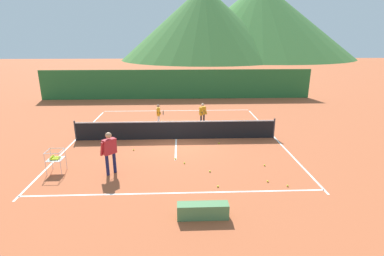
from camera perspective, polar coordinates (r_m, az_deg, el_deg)
The scene contains 26 objects.
ground_plane at distance 15.20m, azimuth -3.12°, elevation -2.17°, with size 120.00×120.00×0.00m, color #B25633.
line_baseline_near at distance 10.17m, azimuth -3.44°, elevation -12.57°, with size 10.39×0.08×0.01m, color white.
line_baseline_far at distance 21.11m, azimuth -2.95°, elevation 3.42°, with size 10.39×0.08×0.01m, color white.
line_sideline_west at distance 16.14m, azimuth -21.91°, elevation -2.27°, with size 0.08×11.67×0.01m, color white.
line_sideline_east at distance 15.99m, azimuth 15.85°, elevation -1.82°, with size 0.08×11.67×0.01m, color white.
line_service_center at distance 15.20m, azimuth -3.12°, elevation -2.16°, with size 0.08×5.47×0.01m, color white.
tennis_net at distance 15.04m, azimuth -3.15°, elevation -0.38°, with size 10.30×0.08×1.05m.
instructor at distance 11.50m, azimuth -15.80°, elevation -4.00°, with size 0.62×0.80×1.69m.
student_0 at distance 17.46m, azimuth -6.53°, elevation 2.94°, with size 0.40×0.62×1.27m.
student_1 at distance 17.31m, azimuth 2.09°, elevation 3.09°, with size 0.51×0.69×1.35m.
ball_cart at distance 12.54m, azimuth -25.20°, elevation -5.36°, with size 0.58×0.58×0.90m.
tennis_ball_0 at distance 13.93m, azimuth -11.32°, elevation -4.21°, with size 0.07×0.07×0.07m, color yellow.
tennis_ball_1 at distance 11.19m, azimuth 14.56°, elevation -10.02°, with size 0.07×0.07×0.07m, color yellow.
tennis_ball_2 at distance 13.65m, azimuth -15.03°, elevation -4.94°, with size 0.07×0.07×0.07m, color yellow.
tennis_ball_3 at distance 11.59m, azimuth 3.52°, elevation -8.45°, with size 0.07×0.07×0.07m, color yellow.
tennis_ball_4 at distance 12.30m, azimuth -1.51°, elevation -6.84°, with size 0.07×0.07×0.07m, color yellow.
tennis_ball_5 at distance 14.55m, azimuth 5.31°, elevation -2.98°, with size 0.07×0.07×0.07m, color yellow.
tennis_ball_6 at distance 12.46m, azimuth 13.99°, elevation -7.06°, with size 0.07×0.07×0.07m, color yellow.
tennis_ball_7 at distance 12.71m, azimuth -3.25°, elevation -6.03°, with size 0.07×0.07×0.07m, color yellow.
tennis_ball_8 at distance 10.54m, azimuth 5.10°, elevation -11.28°, with size 0.07×0.07×0.07m, color yellow.
tennis_ball_9 at distance 11.07m, azimuth 18.17°, elevation -10.67°, with size 0.07×0.07×0.07m, color yellow.
windscreen_fence at distance 25.05m, azimuth -2.92°, elevation 8.51°, with size 22.86×0.08×2.48m, color #286B33.
courtside_bench at distance 8.85m, azimuth 2.13°, elevation -15.85°, with size 1.50×0.36×0.46m, color #4C7F4C.
hill_0 at distance 80.40m, azimuth 10.16°, elevation 18.60°, with size 36.83×36.83×14.40m, color #2D6628.
hill_1 at distance 81.67m, azimuth 12.94°, elevation 19.81°, with size 47.44×47.44×18.36m, color #427A38.
hill_2 at distance 72.24m, azimuth 2.25°, elevation 19.79°, with size 38.47×38.47×16.37m, color #427A38.
Camera 1 is at (0.23, -14.33, 5.07)m, focal length 27.29 mm.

